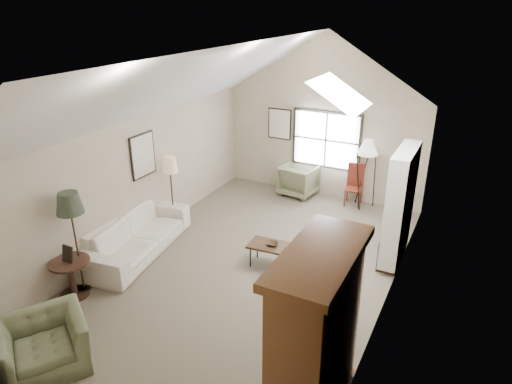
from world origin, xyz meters
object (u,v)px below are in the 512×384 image
at_px(coffee_table, 272,256).
at_px(sofa, 136,235).
at_px(armoire, 315,337).
at_px(armchair_far, 299,180).
at_px(armchair_near, 43,345).
at_px(side_chair, 354,185).
at_px(side_table, 72,278).

bearing_deg(coffee_table, sofa, -164.00).
distance_m(armoire, armchair_far, 6.68).
bearing_deg(armchair_near, sofa, 50.55).
xyz_separation_m(armoire, side_chair, (-1.24, 6.10, -0.59)).
bearing_deg(coffee_table, armchair_far, 103.86).
distance_m(sofa, side_table, 1.60).
xyz_separation_m(armchair_near, side_table, (-0.93, 1.34, -0.03)).
bearing_deg(armchair_near, side_chair, 15.66).
bearing_deg(side_chair, armoire, -84.88).
relative_size(armoire, sofa, 0.83).
xyz_separation_m(armoire, armchair_near, (-3.45, -0.97, -0.74)).
height_order(armoire, side_table, armoire).
distance_m(armoire, side_table, 4.46).
relative_size(armoire, side_table, 3.33).
xyz_separation_m(armchair_far, side_chair, (1.40, 0.00, 0.11)).
distance_m(armchair_near, coffee_table, 4.04).
relative_size(sofa, coffee_table, 3.03).
bearing_deg(sofa, coffee_table, -82.90).
distance_m(armchair_far, side_table, 5.98).
height_order(armchair_near, armchair_far, armchair_far).
relative_size(armchair_far, side_table, 1.31).
distance_m(armoire, armchair_near, 3.66).
height_order(armchair_near, coffee_table, armchair_near).
bearing_deg(armchair_far, armchair_near, 91.16).
height_order(sofa, side_chair, side_chair).
height_order(sofa, armchair_far, armchair_far).
xyz_separation_m(sofa, armchair_near, (0.93, -2.94, -0.02)).
bearing_deg(sofa, side_table, 171.10).
relative_size(armchair_near, coffee_table, 1.28).
relative_size(armoire, side_chair, 2.18).
distance_m(armchair_near, armchair_far, 7.11).
bearing_deg(sofa, side_chair, -46.24).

